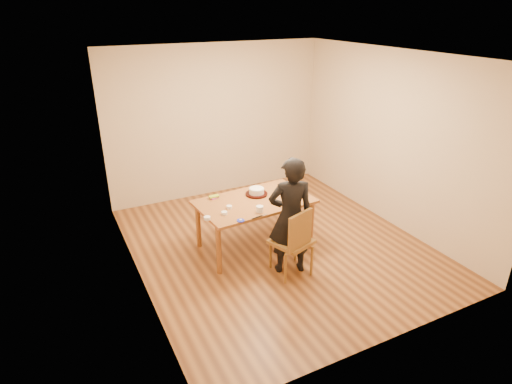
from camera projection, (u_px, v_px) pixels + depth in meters
name	position (u px, v px, depth m)	size (l,w,h in m)	color
room_shell	(267.00, 152.00, 6.09)	(4.00, 4.50, 2.70)	#5D3217
dining_table	(254.00, 202.00, 6.01)	(1.59, 0.94, 0.04)	brown
dining_chair	(291.00, 242.00, 5.55)	(0.46, 0.46, 0.04)	brown
cake_plate	(257.00, 194.00, 6.17)	(0.32, 0.32, 0.02)	#AD130B
cake	(257.00, 191.00, 6.16)	(0.22, 0.22, 0.07)	white
frosting_dome	(257.00, 188.00, 6.14)	(0.21, 0.21, 0.03)	white
frosting_tub	(260.00, 209.00, 5.65)	(0.10, 0.10, 0.08)	white
frosting_lid	(241.00, 220.00, 5.43)	(0.10, 0.10, 0.01)	#1B26B5
frosting_dollop	(241.00, 220.00, 5.43)	(0.04, 0.04, 0.02)	white
ramekin_green	(224.00, 213.00, 5.60)	(0.08, 0.08, 0.04)	white
ramekin_yellow	(229.00, 207.00, 5.77)	(0.07, 0.07, 0.04)	white
ramekin_multi	(207.00, 218.00, 5.46)	(0.08, 0.08, 0.04)	white
candy_box_pink	(214.00, 198.00, 6.06)	(0.12, 0.06, 0.02)	#D8329E
candy_box_green	(214.00, 196.00, 6.06)	(0.14, 0.07, 0.02)	#4AB521
spatula	(257.00, 217.00, 5.52)	(0.17, 0.02, 0.01)	black
person	(290.00, 216.00, 5.44)	(0.58, 0.38, 1.59)	black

